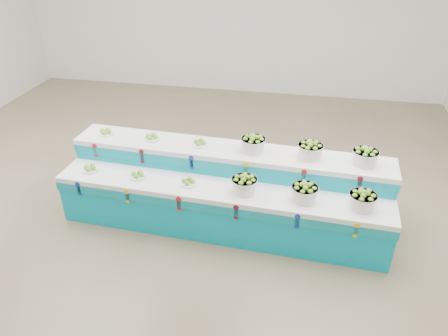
{
  "coord_description": "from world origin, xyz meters",
  "views": [
    {
      "loc": [
        1.76,
        -5.05,
        3.76
      ],
      "look_at": [
        0.83,
        -0.26,
        0.87
      ],
      "focal_mm": 34.0,
      "sensor_mm": 36.0,
      "label": 1
    }
  ],
  "objects": [
    {
      "name": "basket_upper_mid",
      "position": [
        1.93,
        -0.04,
        1.14
      ],
      "size": [
        0.35,
        0.35,
        0.24
      ],
      "primitive_type": null,
      "rotation": [
        0.0,
        0.0,
        -0.05
      ],
      "color": "silver",
      "rests_on": "display_stand"
    },
    {
      "name": "basket_upper_right",
      "position": [
        2.62,
        -0.08,
        1.14
      ],
      "size": [
        0.35,
        0.35,
        0.24
      ],
      "primitive_type": null,
      "rotation": [
        0.0,
        0.0,
        -0.05
      ],
      "color": "silver",
      "rests_on": "display_stand"
    },
    {
      "name": "plate_upper_mid",
      "position": [
        -0.29,
        0.07,
        1.07
      ],
      "size": [
        0.24,
        0.24,
        0.09
      ],
      "primitive_type": "cylinder",
      "rotation": [
        0.0,
        0.0,
        -0.05
      ],
      "color": "white",
      "rests_on": "display_stand"
    },
    {
      "name": "plate_lower_mid",
      "position": [
        -0.32,
        -0.48,
        0.77
      ],
      "size": [
        0.24,
        0.24,
        0.09
      ],
      "primitive_type": "cylinder",
      "rotation": [
        0.0,
        0.0,
        -0.05
      ],
      "color": "white",
      "rests_on": "display_stand"
    },
    {
      "name": "basket_lower_right",
      "position": [
        2.59,
        -0.63,
        0.84
      ],
      "size": [
        0.35,
        0.35,
        0.24
      ],
      "primitive_type": null,
      "rotation": [
        0.0,
        0.0,
        -0.05
      ],
      "color": "silver",
      "rests_on": "display_stand"
    },
    {
      "name": "basket_lower_left",
      "position": [
        1.15,
        -0.56,
        0.84
      ],
      "size": [
        0.35,
        0.35,
        0.24
      ],
      "primitive_type": null,
      "rotation": [
        0.0,
        0.0,
        -0.05
      ],
      "color": "silver",
      "rests_on": "display_stand"
    },
    {
      "name": "plate_upper_left",
      "position": [
        -1.01,
        0.11,
        1.07
      ],
      "size": [
        0.24,
        0.24,
        0.09
      ],
      "primitive_type": "cylinder",
      "rotation": [
        0.0,
        0.0,
        -0.05
      ],
      "color": "white",
      "rests_on": "display_stand"
    },
    {
      "name": "plate_lower_left",
      "position": [
        -1.04,
        -0.44,
        0.77
      ],
      "size": [
        0.24,
        0.24,
        0.09
      ],
      "primitive_type": "cylinder",
      "rotation": [
        0.0,
        0.0,
        -0.05
      ],
      "color": "white",
      "rests_on": "display_stand"
    },
    {
      "name": "plate_lower_right",
      "position": [
        0.4,
        -0.52,
        0.77
      ],
      "size": [
        0.24,
        0.24,
        0.09
      ],
      "primitive_type": "cylinder",
      "rotation": [
        0.0,
        0.0,
        -0.05
      ],
      "color": "white",
      "rests_on": "display_stand"
    },
    {
      "name": "ground",
      "position": [
        0.0,
        0.0,
        0.0
      ],
      "size": [
        10.0,
        10.0,
        0.0
      ],
      "primitive_type": "plane",
      "color": "brown",
      "rests_on": "ground"
    },
    {
      "name": "display_stand",
      "position": [
        0.83,
        -0.26,
        0.51
      ],
      "size": [
        4.52,
        1.38,
        1.02
      ],
      "primitive_type": null,
      "rotation": [
        0.0,
        0.0,
        -0.05
      ],
      "color": "#05A2BF",
      "rests_on": "ground"
    },
    {
      "name": "plate_upper_right",
      "position": [
        0.43,
        0.03,
        1.07
      ],
      "size": [
        0.24,
        0.24,
        0.09
      ],
      "primitive_type": "cylinder",
      "rotation": [
        0.0,
        0.0,
        -0.05
      ],
      "color": "white",
      "rests_on": "display_stand"
    },
    {
      "name": "basket_upper_left",
      "position": [
        1.17,
        -0.0,
        1.14
      ],
      "size": [
        0.35,
        0.35,
        0.24
      ],
      "primitive_type": null,
      "rotation": [
        0.0,
        0.0,
        -0.05
      ],
      "color": "silver",
      "rests_on": "display_stand"
    },
    {
      "name": "back_wall",
      "position": [
        0.0,
        5.0,
        2.0
      ],
      "size": [
        10.0,
        0.0,
        10.0
      ],
      "primitive_type": "plane",
      "rotation": [
        1.57,
        0.0,
        0.0
      ],
      "color": "silver",
      "rests_on": "ground"
    },
    {
      "name": "basket_lower_mid",
      "position": [
        1.9,
        -0.6,
        0.84
      ],
      "size": [
        0.35,
        0.35,
        0.24
      ],
      "primitive_type": null,
      "rotation": [
        0.0,
        0.0,
        -0.05
      ],
      "color": "silver",
      "rests_on": "display_stand"
    }
  ]
}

